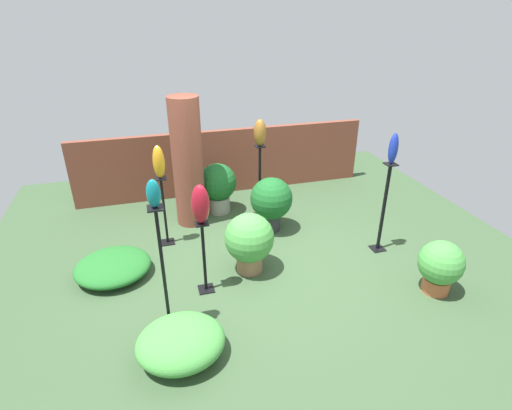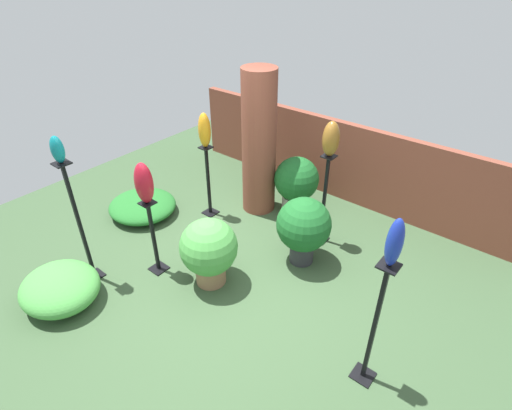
{
  "view_description": "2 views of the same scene",
  "coord_description": "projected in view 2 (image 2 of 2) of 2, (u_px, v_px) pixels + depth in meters",
  "views": [
    {
      "loc": [
        -1.42,
        -4.58,
        3.31
      ],
      "look_at": [
        -0.07,
        0.12,
        0.87
      ],
      "focal_mm": 28.0,
      "sensor_mm": 36.0,
      "label": 1
    },
    {
      "loc": [
        2.43,
        -2.56,
        3.41
      ],
      "look_at": [
        0.07,
        0.35,
        0.98
      ],
      "focal_mm": 28.0,
      "sensor_mm": 36.0,
      "label": 2
    }
  ],
  "objects": [
    {
      "name": "pedestal_teal",
      "position": [
        81.0,
        229.0,
        4.52
      ],
      "size": [
        0.2,
        0.2,
        1.56
      ],
      "color": "black",
      "rests_on": "ground"
    },
    {
      "name": "foliage_bed_east",
      "position": [
        143.0,
        206.0,
        5.99
      ],
      "size": [
        1.02,
        0.97,
        0.27
      ],
      "primitive_type": "ellipsoid",
      "color": "#236B28",
      "rests_on": "ground"
    },
    {
      "name": "art_vase_amber",
      "position": [
        204.0,
        130.0,
        5.35
      ],
      "size": [
        0.17,
        0.17,
        0.49
      ],
      "primitive_type": "ellipsoid",
      "color": "orange",
      "rests_on": "pedestal_amber"
    },
    {
      "name": "pedestal_bronze",
      "position": [
        324.0,
        204.0,
        5.21
      ],
      "size": [
        0.2,
        0.2,
        1.28
      ],
      "color": "black",
      "rests_on": "ground"
    },
    {
      "name": "brick_wall_back",
      "position": [
        344.0,
        161.0,
        6.15
      ],
      "size": [
        5.6,
        0.12,
        1.25
      ],
      "primitive_type": "cube",
      "color": "brown",
      "rests_on": "ground"
    },
    {
      "name": "ground_plane",
      "position": [
        233.0,
        283.0,
        4.8
      ],
      "size": [
        8.0,
        8.0,
        0.0
      ],
      "primitive_type": "plane",
      "color": "#385133"
    },
    {
      "name": "art_vase_ruby",
      "position": [
        144.0,
        183.0,
        4.35
      ],
      "size": [
        0.22,
        0.2,
        0.5
      ],
      "primitive_type": "ellipsoid",
      "color": "maroon",
      "rests_on": "pedestal_ruby"
    },
    {
      "name": "potted_plant_near_pillar",
      "position": [
        296.0,
        183.0,
        5.83
      ],
      "size": [
        0.65,
        0.65,
        0.9
      ],
      "color": "gray",
      "rests_on": "ground"
    },
    {
      "name": "pedestal_amber",
      "position": [
        209.0,
        184.0,
        5.81
      ],
      "size": [
        0.2,
        0.2,
        1.09
      ],
      "color": "black",
      "rests_on": "ground"
    },
    {
      "name": "potted_plant_front_left",
      "position": [
        304.0,
        227.0,
        4.87
      ],
      "size": [
        0.68,
        0.68,
        0.9
      ],
      "color": "#2D2D33",
      "rests_on": "ground"
    },
    {
      "name": "potted_plant_front_right",
      "position": [
        209.0,
        249.0,
        4.58
      ],
      "size": [
        0.68,
        0.68,
        0.86
      ],
      "color": "#936B4C",
      "rests_on": "ground"
    },
    {
      "name": "foliage_bed_west",
      "position": [
        60.0,
        288.0,
        4.48
      ],
      "size": [
        0.93,
        0.84,
        0.38
      ],
      "primitive_type": "ellipsoid",
      "color": "#479942",
      "rests_on": "ground"
    },
    {
      "name": "art_vase_bronze",
      "position": [
        331.0,
        139.0,
        4.71
      ],
      "size": [
        0.21,
        0.21,
        0.44
      ],
      "primitive_type": "ellipsoid",
      "color": "brown",
      "rests_on": "pedestal_bronze"
    },
    {
      "name": "pedestal_ruby",
      "position": [
        154.0,
        241.0,
        4.78
      ],
      "size": [
        0.2,
        0.2,
        0.99
      ],
      "color": "black",
      "rests_on": "ground"
    },
    {
      "name": "brick_pillar",
      "position": [
        259.0,
        144.0,
        5.65
      ],
      "size": [
        0.49,
        0.49,
        2.12
      ],
      "primitive_type": "cylinder",
      "color": "brown",
      "rests_on": "ground"
    },
    {
      "name": "pedestal_cobalt",
      "position": [
        373.0,
        331.0,
        3.43
      ],
      "size": [
        0.2,
        0.2,
        1.38
      ],
      "color": "black",
      "rests_on": "ground"
    },
    {
      "name": "art_vase_cobalt",
      "position": [
        395.0,
        243.0,
        2.9
      ],
      "size": [
        0.13,
        0.13,
        0.43
      ],
      "primitive_type": "ellipsoid",
      "color": "#192D9E",
      "rests_on": "pedestal_cobalt"
    },
    {
      "name": "art_vase_teal",
      "position": [
        57.0,
        150.0,
        3.99
      ],
      "size": [
        0.14,
        0.13,
        0.29
      ],
      "primitive_type": "ellipsoid",
      "color": "#0F727A",
      "rests_on": "pedestal_teal"
    }
  ]
}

